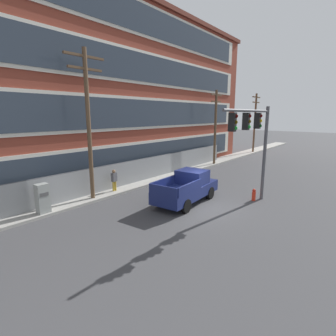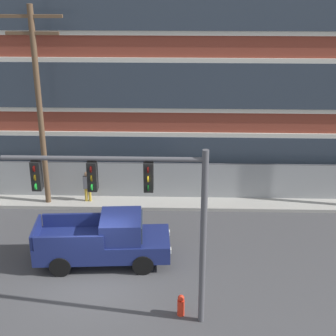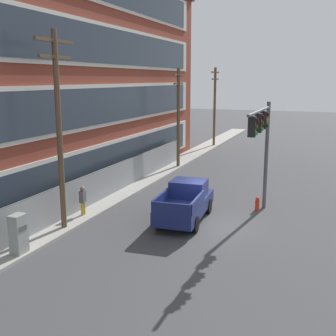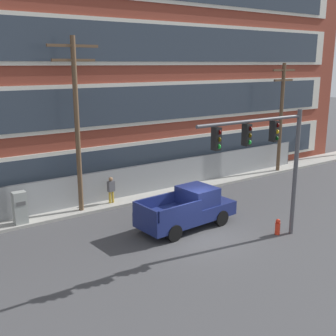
{
  "view_description": "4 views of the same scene",
  "coord_description": "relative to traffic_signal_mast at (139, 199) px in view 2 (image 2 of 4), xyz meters",
  "views": [
    {
      "loc": [
        -13.0,
        -7.73,
        5.48
      ],
      "look_at": [
        -1.11,
        1.8,
        2.35
      ],
      "focal_mm": 28.0,
      "sensor_mm": 36.0,
      "label": 1
    },
    {
      "loc": [
        3.11,
        -16.03,
        10.98
      ],
      "look_at": [
        2.57,
        2.56,
        3.48
      ],
      "focal_mm": 55.0,
      "sensor_mm": 36.0,
      "label": 2
    },
    {
      "loc": [
        -19.54,
        -5.38,
        7.16
      ],
      "look_at": [
        2.01,
        2.96,
        2.26
      ],
      "focal_mm": 45.0,
      "sensor_mm": 36.0,
      "label": 3
    },
    {
      "loc": [
        -11.93,
        -14.35,
        7.96
      ],
      "look_at": [
        -0.76,
        1.67,
        3.1
      ],
      "focal_mm": 45.0,
      "sensor_mm": 36.0,
      "label": 4
    }
  ],
  "objects": [
    {
      "name": "pickup_truck_navy",
      "position": [
        -1.65,
        3.48,
        -3.45
      ],
      "size": [
        5.31,
        2.31,
        1.97
      ],
      "color": "navy",
      "rests_on": "ground"
    },
    {
      "name": "traffic_signal_mast",
      "position": [
        0.0,
        0.0,
        0.0
      ],
      "size": [
        6.04,
        0.43,
        5.97
      ],
      "color": "#4C4C51",
      "rests_on": "ground"
    },
    {
      "name": "sidewalk_building_side",
      "position": [
        -1.84,
        8.96,
        -4.31
      ],
      "size": [
        80.0,
        2.01,
        0.16
      ],
      "primitive_type": "cube",
      "color": "#9E9B93",
      "rests_on": "ground"
    },
    {
      "name": "pedestrian_near_cabinet",
      "position": [
        -3.26,
        8.61,
        -3.41
      ],
      "size": [
        0.43,
        0.3,
        1.69
      ],
      "color": "#B7932D",
      "rests_on": "ground"
    },
    {
      "name": "ground_plane",
      "position": [
        -1.84,
        2.2,
        -4.39
      ],
      "size": [
        160.0,
        160.0,
        0.0
      ],
      "primitive_type": "plane",
      "color": "#424244"
    },
    {
      "name": "brick_mill_building",
      "position": [
        -2.98,
        14.69,
        3.0
      ],
      "size": [
        43.96,
        10.04,
        14.76
      ],
      "color": "brown",
      "rests_on": "ground"
    },
    {
      "name": "fire_hydrant",
      "position": [
        1.28,
        0.28,
        -4.01
      ],
      "size": [
        0.24,
        0.24,
        0.78
      ],
      "color": "red",
      "rests_on": "ground"
    },
    {
      "name": "chain_link_fence",
      "position": [
        -0.17,
        9.2,
        -3.39
      ],
      "size": [
        25.93,
        0.06,
        1.95
      ],
      "color": "gray",
      "rests_on": "ground"
    },
    {
      "name": "utility_pole_near_corner",
      "position": [
        -5.18,
        8.47,
        0.79
      ],
      "size": [
        2.71,
        0.26,
        9.32
      ],
      "color": "brown",
      "rests_on": "ground"
    }
  ]
}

